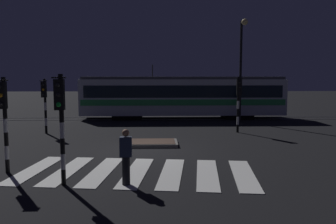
# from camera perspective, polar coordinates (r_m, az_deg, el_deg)

# --- Properties ---
(ground_plane) EXTENTS (120.00, 120.00, 0.00)m
(ground_plane) POSITION_cam_1_polar(r_m,az_deg,el_deg) (15.47, -4.47, -6.35)
(ground_plane) COLOR black
(rail_near) EXTENTS (80.00, 0.12, 0.03)m
(rail_near) POSITION_cam_1_polar(r_m,az_deg,el_deg) (26.15, -3.41, -1.26)
(rail_near) COLOR #59595E
(rail_near) RESTS_ON ground
(rail_far) EXTENTS (80.00, 0.12, 0.03)m
(rail_far) POSITION_cam_1_polar(r_m,az_deg,el_deg) (27.57, -3.33, -0.89)
(rail_far) COLOR #59595E
(rail_far) RESTS_ON ground
(crosswalk_zebra) EXTENTS (8.36, 4.72, 0.02)m
(crosswalk_zebra) POSITION_cam_1_polar(r_m,az_deg,el_deg) (12.08, -5.23, -9.83)
(crosswalk_zebra) COLOR silver
(crosswalk_zebra) RESTS_ON ground
(traffic_island) EXTENTS (2.39, 1.61, 0.18)m
(traffic_island) POSITION_cam_1_polar(r_m,az_deg,el_deg) (16.68, -2.60, -5.12)
(traffic_island) COLOR slate
(traffic_island) RESTS_ON ground
(traffic_light_corner_far_right) EXTENTS (0.36, 0.42, 3.24)m
(traffic_light_corner_far_right) POSITION_cam_1_polar(r_m,az_deg,el_deg) (20.40, 11.56, 2.59)
(traffic_light_corner_far_right) COLOR black
(traffic_light_corner_far_right) RESTS_ON ground
(traffic_light_corner_near_left) EXTENTS (0.36, 0.42, 3.26)m
(traffic_light_corner_near_left) POSITION_cam_1_polar(r_m,az_deg,el_deg) (12.75, -25.46, 0.25)
(traffic_light_corner_near_left) COLOR black
(traffic_light_corner_near_left) RESTS_ON ground
(traffic_light_kerb_mid_left) EXTENTS (0.36, 0.42, 3.35)m
(traffic_light_kerb_mid_left) POSITION_cam_1_polar(r_m,az_deg,el_deg) (10.66, -17.27, -0.12)
(traffic_light_kerb_mid_left) COLOR black
(traffic_light_kerb_mid_left) RESTS_ON ground
(traffic_light_corner_far_left) EXTENTS (0.36, 0.42, 3.14)m
(traffic_light_corner_far_left) POSITION_cam_1_polar(r_m,az_deg,el_deg) (20.83, -19.67, 2.24)
(traffic_light_corner_far_left) COLOR black
(traffic_light_corner_far_left) RESTS_ON ground
(street_lamp_trackside_right) EXTENTS (0.44, 1.21, 7.16)m
(street_lamp_trackside_right) POSITION_cam_1_polar(r_m,az_deg,el_deg) (25.14, 12.04, 8.67)
(street_lamp_trackside_right) COLOR black
(street_lamp_trackside_right) RESTS_ON ground
(tram) EXTENTS (15.64, 2.58, 4.15)m
(tram) POSITION_cam_1_polar(r_m,az_deg,el_deg) (26.76, 2.42, 2.63)
(tram) COLOR silver
(tram) RESTS_ON ground
(pedestrian_waiting_at_kerb) EXTENTS (0.36, 0.24, 1.71)m
(pedestrian_waiting_at_kerb) POSITION_cam_1_polar(r_m,az_deg,el_deg) (10.54, -6.96, -7.33)
(pedestrian_waiting_at_kerb) COLOR black
(pedestrian_waiting_at_kerb) RESTS_ON ground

